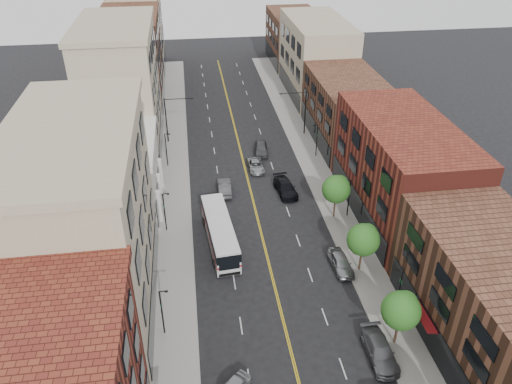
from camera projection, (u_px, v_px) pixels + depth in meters
name	position (u px, v px, depth m)	size (l,w,h in m)	color
sidewalk_left	(175.00, 183.00, 68.27)	(4.00, 110.00, 0.15)	gray
sidewalk_right	(317.00, 173.00, 70.65)	(4.00, 110.00, 0.15)	gray
bldg_l_tanoffice	(88.00, 227.00, 44.22)	(10.00, 22.00, 18.00)	tan
bldg_l_white	(116.00, 176.00, 62.01)	(10.00, 14.00, 8.00)	silver
bldg_l_far_a	(122.00, 90.00, 73.68)	(10.00, 20.00, 18.00)	tan
bldg_l_far_b	(133.00, 60.00, 91.31)	(10.00, 20.00, 15.00)	#543121
bldg_l_far_c	(137.00, 23.00, 105.15)	(10.00, 16.00, 20.00)	tan
bldg_r_mid	(401.00, 170.00, 59.10)	(10.00, 22.00, 12.00)	maroon
bldg_r_far_a	(348.00, 110.00, 77.30)	(10.00, 20.00, 10.00)	#543121
bldg_r_far_b	(316.00, 58.00, 93.93)	(10.00, 22.00, 14.00)	tan
bldg_r_far_c	(294.00, 38.00, 111.55)	(10.00, 18.00, 11.00)	#543121
tree_r_1	(402.00, 309.00, 42.40)	(3.40, 3.40, 5.59)	black
tree_r_2	(364.00, 239.00, 50.82)	(3.40, 3.40, 5.59)	black
tree_r_3	(337.00, 188.00, 59.24)	(3.40, 3.40, 5.59)	black
lamp_l_1	(162.00, 310.00, 43.91)	(0.81, 0.55, 5.05)	black
lamp_l_2	(165.00, 210.00, 57.37)	(0.81, 0.55, 5.05)	black
lamp_l_3	(166.00, 148.00, 70.84)	(0.81, 0.55, 5.05)	black
lamp_r_1	(400.00, 286.00, 46.51)	(0.81, 0.55, 5.05)	black
lamp_r_2	(349.00, 196.00, 59.98)	(0.81, 0.55, 5.05)	black
lamp_r_3	(317.00, 139.00, 73.44)	(0.81, 0.55, 5.05)	black
signal_mast_left	(171.00, 115.00, 76.78)	(4.49, 0.18, 7.20)	black
signal_mast_right	(301.00, 108.00, 79.21)	(4.49, 0.18, 7.20)	black
city_bus	(220.00, 231.00, 55.92)	(3.62, 12.04, 3.05)	silver
car_parked_mid	(380.00, 351.00, 42.80)	(2.19, 5.38, 1.56)	#55555B
car_parked_far	(341.00, 263.00, 52.74)	(1.89, 4.70, 1.60)	#919397
car_lane_behind	(224.00, 187.00, 65.88)	(1.65, 4.73, 1.56)	#47464B
car_lane_a	(285.00, 188.00, 65.75)	(2.26, 5.57, 1.62)	black
car_lane_b	(256.00, 166.00, 71.22)	(2.12, 4.61, 1.28)	#96999C
car_lane_c	(261.00, 149.00, 75.42)	(1.95, 4.84, 1.65)	#414246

